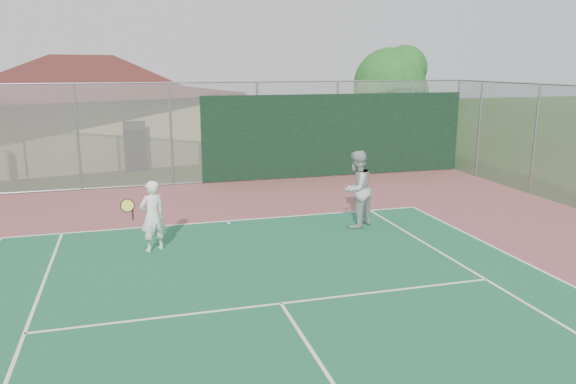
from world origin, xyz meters
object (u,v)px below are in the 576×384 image
object	(u,v)px
player_white_front	(152,217)
tree	(391,87)
clubhouse	(87,97)
player_grey_back	(357,190)

from	to	relation	value
player_white_front	tree	bearing A→B (deg)	-162.68
clubhouse	player_grey_back	distance (m)	15.26
player_grey_back	tree	bearing A→B (deg)	-154.58
tree	player_grey_back	distance (m)	10.07
clubhouse	tree	xyz separation A→B (m)	(12.14, -4.92, 0.50)
tree	player_grey_back	world-z (taller)	tree
clubhouse	player_grey_back	world-z (taller)	clubhouse
clubhouse	tree	size ratio (longest dim) A/B	2.83
tree	player_white_front	world-z (taller)	tree
player_white_front	player_grey_back	bearing A→B (deg)	161.73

